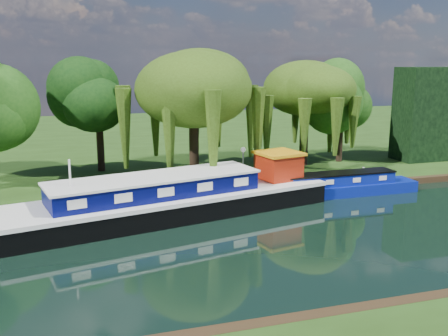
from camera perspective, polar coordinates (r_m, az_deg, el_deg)
name	(u,v)px	position (r m, az deg, el deg)	size (l,w,h in m)	color
ground	(299,238)	(26.49, 8.56, -7.86)	(120.00, 120.00, 0.00)	black
far_bank	(173,138)	(58.12, -5.83, 3.47)	(120.00, 52.00, 0.45)	#1C370F
dutch_barge	(176,198)	(29.72, -5.55, -3.47)	(20.05, 8.49, 4.13)	black
narrowboat	(337,186)	(34.89, 12.84, -2.07)	(11.58, 1.98, 1.69)	navy
red_dinghy	(65,218)	(30.67, -17.73, -5.51)	(2.42, 3.39, 0.70)	maroon
willow_left	(193,90)	(35.98, -3.53, 8.85)	(7.43, 7.43, 8.91)	black
willow_right	(305,97)	(41.41, 9.27, 7.98)	(6.32, 6.32, 7.70)	black
tree_far_mid	(98,100)	(39.95, -14.21, 7.55)	(4.93, 4.93, 8.07)	black
tree_far_right	(342,101)	(43.64, 13.29, 7.42)	(4.58, 4.58, 7.49)	black
conifer_hedge	(431,114)	(47.30, 22.58, 5.75)	(6.00, 3.00, 8.00)	black
lamppost	(243,155)	(35.44, 2.20, 1.47)	(0.36, 0.36, 2.56)	silver
mooring_posts	(239,183)	(33.50, 1.72, -1.74)	(19.16, 0.16, 1.00)	silver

